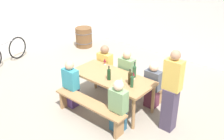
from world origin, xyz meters
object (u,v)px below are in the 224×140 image
wine_glass_2 (105,60)px  standing_host (171,93)px  wine_glass_1 (133,74)px  seated_guest_near_0 (71,85)px  seated_guest_near_1 (118,107)px  seated_guest_far_0 (105,67)px  wine_bottle_0 (134,71)px  wine_glass_0 (121,79)px  wine_bottle_3 (132,82)px  seated_guest_far_2 (153,86)px  wine_bottle_1 (130,78)px  bench_near (89,106)px  bench_far (131,81)px  wine_bottle_2 (109,74)px  seated_guest_far_1 (127,75)px  parked_bicycle_0 (5,53)px  tasting_table (112,80)px  wine_barrel (84,37)px

wine_glass_2 → standing_host: size_ratio=0.09×
wine_glass_1 → seated_guest_near_0: 1.40m
seated_guest_near_1 → seated_guest_far_0: (-1.34, 1.13, 0.01)m
wine_bottle_0 → standing_host: (0.98, -0.18, -0.07)m
wine_glass_0 → seated_guest_near_1: size_ratio=0.15×
wine_bottle_3 → seated_guest_far_2: bearing=82.8°
seated_guest_far_0 → standing_host: (2.07, -0.46, 0.28)m
wine_bottle_1 → wine_glass_1: bearing=106.8°
bench_near → wine_glass_2: wine_glass_2 is taller
bench_far → wine_glass_1: wine_glass_1 is taller
seated_guest_far_2 → wine_glass_0: bearing=-23.2°
wine_bottle_2 → seated_guest_far_1: seated_guest_far_1 is taller
wine_bottle_2 → seated_guest_near_0: bearing=-151.6°
wine_bottle_1 → parked_bicycle_0: wine_bottle_1 is taller
seated_guest_near_0 → seated_guest_near_1: (1.34, 0.00, 0.00)m
bench_near → bench_far: 1.43m
wine_glass_1 → parked_bicycle_0: bearing=-172.9°
wine_bottle_0 → wine_bottle_2: size_ratio=1.09×
tasting_table → seated_guest_far_2: 0.90m
tasting_table → wine_glass_2: size_ratio=11.70×
wine_bottle_2 → wine_barrel: size_ratio=0.47×
seated_guest_near_0 → wine_glass_1: bearing=-56.5°
wine_glass_0 → wine_bottle_3: bearing=14.1°
wine_glass_0 → seated_guest_near_0: 1.21m
wine_glass_0 → standing_host: 1.02m
wine_bottle_3 → wine_barrel: wine_bottle_3 is taller
tasting_table → wine_glass_0: bearing=-22.7°
bench_far → wine_barrel: (-3.18, 1.51, -0.01)m
parked_bicycle_0 → wine_bottle_2: bearing=-100.1°
wine_bottle_3 → seated_guest_near_1: (0.03, -0.46, -0.35)m
seated_guest_far_2 → wine_barrel: size_ratio=1.59×
seated_guest_near_0 → seated_guest_far_2: bearing=-51.0°
seated_guest_near_0 → seated_guest_far_0: bearing=0.0°
seated_guest_far_0 → wine_barrel: (-2.47, 1.66, -0.20)m
seated_guest_far_1 → wine_bottle_1: bearing=41.6°
seated_guest_far_2 → wine_barrel: seated_guest_far_2 is taller
wine_glass_2 → seated_guest_far_2: bearing=10.5°
wine_glass_2 → seated_guest_near_0: bearing=-102.1°
tasting_table → wine_bottle_2: (0.05, -0.16, 0.20)m
tasting_table → bench_near: bearing=-90.0°
bench_far → standing_host: standing_host is taller
seated_guest_near_1 → parked_bicycle_0: size_ratio=0.66×
wine_glass_1 → wine_bottle_2: bearing=-137.9°
tasting_table → standing_host: (1.36, 0.11, 0.15)m
wine_glass_1 → seated_guest_near_1: size_ratio=0.15×
seated_guest_far_0 → wine_bottle_3: bearing=63.1°
seated_guest_far_1 → tasting_table: bearing=3.2°
bench_far → wine_bottle_3: wine_bottle_3 is taller
parked_bicycle_0 → seated_guest_near_1: bearing=-105.6°
wine_glass_1 → parked_bicycle_0: (-4.33, -0.54, -0.50)m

